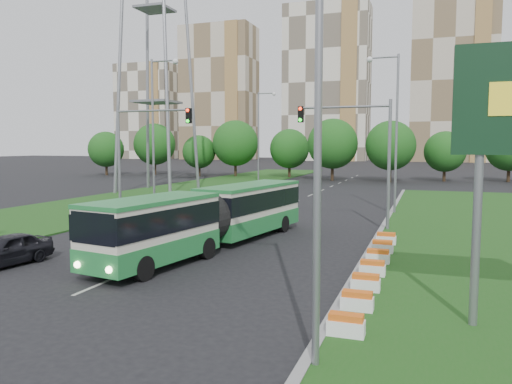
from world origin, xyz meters
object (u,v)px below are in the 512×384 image
at_px(traffic_mast_left, 139,144).
at_px(shopping_trolley, 106,265).
at_px(articulated_bus, 211,217).
at_px(pedestrian, 134,249).
at_px(traffic_mast_median, 362,144).
at_px(car_left_near, 6,250).
at_px(car_left_far, 173,206).

xyz_separation_m(traffic_mast_left, shopping_trolley, (6.51, -12.96, -5.04)).
height_order(articulated_bus, pedestrian, articulated_bus).
xyz_separation_m(traffic_mast_left, articulated_bus, (8.58, -7.00, -3.74)).
height_order(traffic_mast_median, traffic_mast_left, same).
bearing_deg(shopping_trolley, pedestrian, 49.09).
distance_m(articulated_bus, shopping_trolley, 6.44).
height_order(car_left_near, pedestrian, pedestrian).
bearing_deg(traffic_mast_left, pedestrian, -58.86).
distance_m(articulated_bus, car_left_far, 12.32).
distance_m(traffic_mast_median, car_left_near, 20.28).
relative_size(traffic_mast_median, pedestrian, 4.40).
bearing_deg(car_left_near, pedestrian, 19.21).
height_order(articulated_bus, car_left_near, articulated_bus).
xyz_separation_m(traffic_mast_median, shopping_trolley, (-8.65, -13.96, -5.04)).
bearing_deg(car_left_near, traffic_mast_left, 104.84).
relative_size(traffic_mast_median, car_left_far, 1.79).
xyz_separation_m(car_left_far, shopping_trolley, (5.41, -15.70, -0.42)).
bearing_deg(car_left_far, shopping_trolley, -74.46).
bearing_deg(articulated_bus, shopping_trolley, -99.48).
distance_m(articulated_bus, car_left_near, 9.48).
xyz_separation_m(traffic_mast_median, pedestrian, (-7.74, -13.28, -4.44)).
bearing_deg(car_left_far, traffic_mast_left, -115.24).
bearing_deg(articulated_bus, pedestrian, -92.74).
xyz_separation_m(traffic_mast_median, traffic_mast_left, (-15.16, -1.00, 0.00)).
height_order(car_left_near, car_left_far, car_left_far).
distance_m(traffic_mast_left, shopping_trolley, 15.35).
distance_m(car_left_near, pedestrian, 5.84).
height_order(traffic_mast_left, car_left_near, traffic_mast_left).
distance_m(traffic_mast_median, car_left_far, 14.90).
distance_m(traffic_mast_median, traffic_mast_left, 15.19).
height_order(traffic_mast_median, shopping_trolley, traffic_mast_median).
relative_size(car_left_near, shopping_trolley, 6.54).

